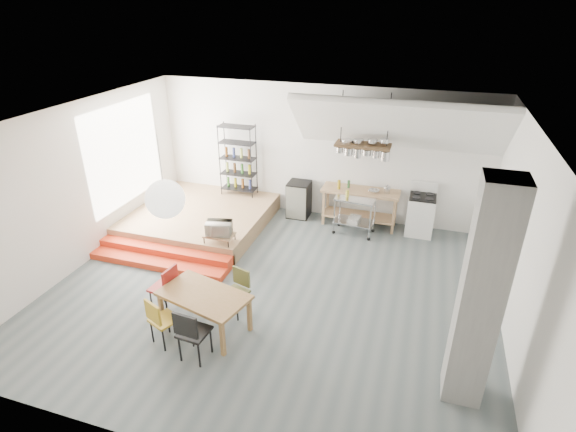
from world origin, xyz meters
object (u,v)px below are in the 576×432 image
(rolling_cart, at_px, (355,211))
(dining_table, at_px, (204,298))
(mini_fridge, at_px, (299,199))
(stove, at_px, (420,214))

(rolling_cart, bearing_deg, dining_table, -107.77)
(mini_fridge, bearing_deg, dining_table, -93.31)
(stove, bearing_deg, rolling_cart, -162.42)
(stove, bearing_deg, dining_table, -125.15)
(dining_table, bearing_deg, mini_fridge, 101.27)
(dining_table, height_order, mini_fridge, mini_fridge)
(mini_fridge, bearing_deg, stove, -0.86)
(dining_table, height_order, rolling_cart, rolling_cart)
(stove, relative_size, mini_fridge, 1.31)
(stove, height_order, dining_table, stove)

